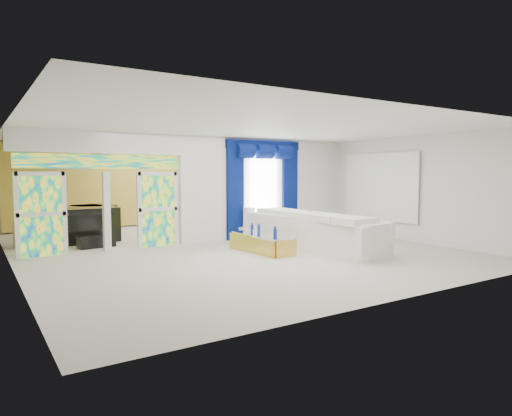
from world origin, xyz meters
TOP-DOWN VIEW (x-y plane):
  - floor at (0.00, 0.00)m, footprint 12.00×12.00m
  - dividing_wall at (2.15, 1.00)m, footprint 5.70×0.18m
  - dividing_header at (-2.85, 1.00)m, footprint 4.30×0.18m
  - stained_panel_left at (-4.28, 1.00)m, footprint 0.95×0.04m
  - stained_panel_right at (-1.42, 1.00)m, footprint 0.95×0.04m
  - stained_transom at (-2.85, 1.00)m, footprint 4.00×0.05m
  - window_pane at (1.90, 0.90)m, footprint 1.00×0.02m
  - blue_drape_left at (0.90, 0.87)m, footprint 0.55×0.10m
  - blue_drape_right at (2.90, 0.87)m, footprint 0.55×0.10m
  - blue_pelmet at (1.90, 0.87)m, footprint 2.60×0.12m
  - wall_mirror at (4.94, -1.00)m, footprint 0.04×2.70m
  - gold_curtains at (0.00, 5.90)m, footprint 9.70×0.12m
  - white_sofa at (1.77, -1.57)m, footprint 1.35×4.41m
  - coffee_table at (0.42, -1.27)m, footprint 0.81×1.93m
  - console_table at (1.54, 0.64)m, footprint 1.13×0.39m
  - table_lamp at (1.24, 0.64)m, footprint 0.36×0.36m
  - armchair at (3.43, -0.57)m, footprint 1.12×1.21m
  - grand_piano at (-2.89, 3.25)m, footprint 1.74×2.13m
  - piano_bench at (-2.89, 1.65)m, footprint 0.97×0.49m
  - tv_console at (-4.47, 2.66)m, footprint 0.56×0.53m
  - chandelier at (-2.30, 3.40)m, footprint 0.60×0.60m
  - decanters at (0.43, -1.32)m, footprint 0.19×1.24m

SIDE VIEW (x-z plane):
  - floor at x=0.00m, z-range 0.00..0.00m
  - piano_bench at x=-2.89m, z-range 0.00..0.31m
  - console_table at x=1.54m, z-range 0.00..0.37m
  - coffee_table at x=0.42m, z-range 0.00..0.42m
  - armchair at x=3.43m, z-range 0.00..0.68m
  - tv_console at x=-4.47m, z-range 0.00..0.73m
  - white_sofa at x=1.77m, z-range 0.00..0.83m
  - grand_piano at x=-2.89m, z-range 0.00..0.99m
  - decanters at x=0.43m, z-range 0.39..0.63m
  - table_lamp at x=1.24m, z-range 0.37..0.95m
  - stained_panel_left at x=-4.28m, z-range 0.00..2.00m
  - stained_panel_right at x=-1.42m, z-range 0.00..2.00m
  - blue_drape_left at x=0.90m, z-range 0.00..2.80m
  - blue_drape_right at x=2.90m, z-range 0.00..2.80m
  - window_pane at x=1.90m, z-range 0.30..2.60m
  - dividing_wall at x=2.15m, z-range 0.00..3.00m
  - gold_curtains at x=0.00m, z-range 0.05..2.95m
  - wall_mirror at x=4.94m, z-range 0.60..2.50m
  - stained_transom at x=-2.85m, z-range 2.08..2.42m
  - chandelier at x=-2.30m, z-range 2.35..2.95m
  - dividing_header at x=-2.85m, z-range 2.45..3.00m
  - blue_pelmet at x=1.90m, z-range 2.69..2.94m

